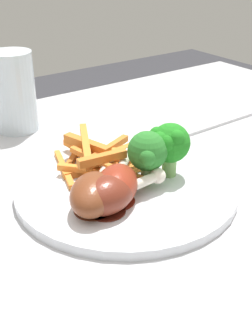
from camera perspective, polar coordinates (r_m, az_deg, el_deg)
dining_table at (r=0.58m, az=-1.13°, el=-13.86°), size 1.22×0.84×0.76m
dinner_plate at (r=0.56m, az=-0.00°, el=-2.36°), size 0.28×0.28×0.01m
broccoli_floret_front at (r=0.55m, az=5.65°, el=3.14°), size 0.05×0.05×0.07m
broccoli_floret_middle at (r=0.53m, az=2.83°, el=2.20°), size 0.05×0.05×0.07m
carrot_fries_pile at (r=0.58m, az=-3.78°, el=1.31°), size 0.13×0.16×0.04m
chicken_drumstick_near at (r=0.49m, az=-3.90°, el=-3.37°), size 0.11×0.11×0.04m
chicken_drumstick_far at (r=0.51m, az=-1.48°, el=-1.88°), size 0.11×0.11×0.04m
chicken_drumstick_extra at (r=0.49m, az=-2.05°, el=-3.38°), size 0.12×0.05×0.04m
fork at (r=0.78m, az=12.67°, el=5.89°), size 0.19×0.02×0.00m
water_glass at (r=0.74m, az=-14.27°, el=9.52°), size 0.07×0.07×0.13m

